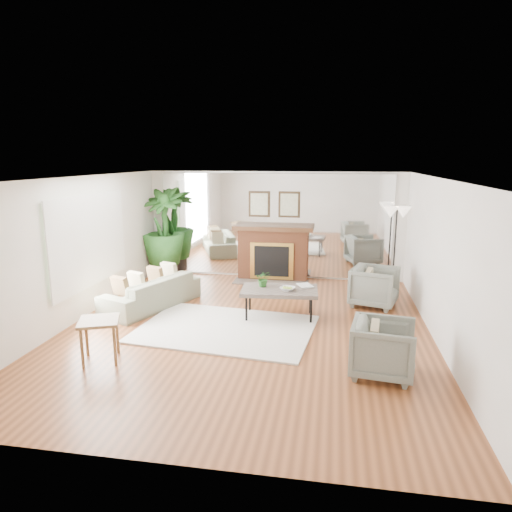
% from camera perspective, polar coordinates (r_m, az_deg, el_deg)
% --- Properties ---
extents(ground, '(7.00, 7.00, 0.00)m').
position_cam_1_polar(ground, '(7.73, -1.19, -9.13)').
color(ground, brown).
rests_on(ground, ground).
extents(wall_left, '(0.02, 7.00, 2.50)m').
position_cam_1_polar(wall_left, '(8.45, -21.56, 0.69)').
color(wall_left, white).
rests_on(wall_left, ground).
extents(wall_right, '(0.02, 7.00, 2.50)m').
position_cam_1_polar(wall_right, '(7.42, 22.10, -0.86)').
color(wall_right, white).
rests_on(wall_right, ground).
extents(wall_back, '(6.00, 0.02, 2.50)m').
position_cam_1_polar(wall_back, '(10.76, 2.31, 3.85)').
color(wall_back, white).
rests_on(wall_back, ground).
extents(mirror_panel, '(5.40, 0.04, 2.40)m').
position_cam_1_polar(mirror_panel, '(10.74, 2.29, 3.84)').
color(mirror_panel, silver).
rests_on(mirror_panel, wall_back).
extents(window_panel, '(0.04, 2.40, 1.50)m').
position_cam_1_polar(window_panel, '(8.76, -20.10, 1.85)').
color(window_panel, '#B2E09E').
rests_on(window_panel, wall_left).
extents(fireplace, '(1.85, 0.83, 2.05)m').
position_cam_1_polar(fireplace, '(10.64, 2.12, 0.53)').
color(fireplace, brown).
rests_on(fireplace, ground).
extents(area_rug, '(3.04, 2.32, 0.03)m').
position_cam_1_polar(area_rug, '(7.72, -3.81, -9.05)').
color(area_rug, white).
rests_on(area_rug, ground).
extents(coffee_table, '(1.40, 0.88, 0.54)m').
position_cam_1_polar(coffee_table, '(8.12, 2.94, -4.41)').
color(coffee_table, '#675B52').
rests_on(coffee_table, ground).
extents(sofa, '(1.49, 2.18, 0.59)m').
position_cam_1_polar(sofa, '(8.97, -12.92, -4.41)').
color(sofa, '#6D7059').
rests_on(sofa, ground).
extents(armchair_back, '(1.04, 1.03, 0.77)m').
position_cam_1_polar(armchair_back, '(9.08, 14.61, -3.72)').
color(armchair_back, gray).
rests_on(armchair_back, ground).
extents(armchair_front, '(0.91, 0.89, 0.74)m').
position_cam_1_polar(armchair_front, '(6.30, 15.62, -11.09)').
color(armchair_front, gray).
rests_on(armchair_front, ground).
extents(side_table, '(0.69, 0.69, 0.61)m').
position_cam_1_polar(side_table, '(6.79, -19.01, -8.31)').
color(side_table, brown).
rests_on(side_table, ground).
extents(potted_ficus, '(1.12, 1.12, 2.12)m').
position_cam_1_polar(potted_ficus, '(11.04, -11.49, 3.21)').
color(potted_ficus, black).
rests_on(potted_ficus, ground).
extents(floor_lamp, '(0.58, 0.32, 1.79)m').
position_cam_1_polar(floor_lamp, '(10.23, 17.16, 4.46)').
color(floor_lamp, black).
rests_on(floor_lamp, ground).
extents(tabletop_plant, '(0.28, 0.25, 0.29)m').
position_cam_1_polar(tabletop_plant, '(8.20, 0.93, -2.85)').
color(tabletop_plant, '#2A6224').
rests_on(tabletop_plant, coffee_table).
extents(fruit_bowl, '(0.32, 0.32, 0.06)m').
position_cam_1_polar(fruit_bowl, '(8.00, 3.95, -4.10)').
color(fruit_bowl, brown).
rests_on(fruit_bowl, coffee_table).
extents(book, '(0.34, 0.38, 0.02)m').
position_cam_1_polar(book, '(8.26, 5.43, -3.77)').
color(book, brown).
rests_on(book, coffee_table).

